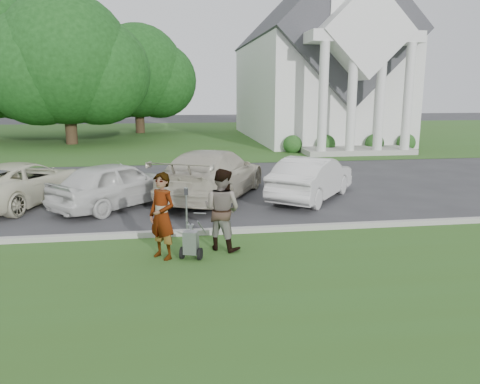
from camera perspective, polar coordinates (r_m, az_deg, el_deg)
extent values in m
plane|color=#333335|center=(11.20, -0.55, -5.94)|extent=(120.00, 120.00, 0.00)
cube|color=#34591E|center=(8.43, 2.30, -12.21)|extent=(80.00, 7.00, 0.01)
cube|color=#34591E|center=(37.73, -6.20, 6.86)|extent=(80.00, 30.00, 0.01)
cube|color=#9E9E93|center=(11.69, -0.92, -4.76)|extent=(80.00, 0.18, 0.15)
cube|color=white|center=(36.08, 8.63, 12.12)|extent=(9.00, 16.00, 7.00)
cube|color=#38383D|center=(36.25, 8.81, 17.65)|extent=(9.19, 17.00, 9.19)
cube|color=#9E9E93|center=(27.61, 13.96, 4.92)|extent=(6.20, 2.60, 0.30)
cylinder|color=white|center=(25.64, 10.08, 10.95)|extent=(0.50, 0.50, 6.00)
cylinder|color=white|center=(26.19, 13.47, 10.83)|extent=(0.50, 0.50, 6.00)
cylinder|color=white|center=(26.82, 16.70, 10.68)|extent=(0.50, 0.50, 6.00)
cylinder|color=white|center=(27.53, 19.77, 10.51)|extent=(0.50, 0.50, 6.00)
cube|color=white|center=(27.37, 14.81, 17.74)|extent=(6.20, 2.00, 0.60)
cube|color=white|center=(27.40, 14.85, 18.36)|extent=(5.09, 2.20, 5.09)
sphere|color=#1E4C19|center=(27.31, 6.43, 5.77)|extent=(1.10, 1.10, 1.10)
sphere|color=#1E4C19|center=(27.89, 10.42, 5.77)|extent=(1.10, 1.10, 1.10)
sphere|color=#1E4C19|center=(28.99, 16.08, 5.74)|extent=(1.10, 1.10, 1.10)
sphere|color=#1E4C19|center=(29.87, 19.59, 5.69)|extent=(1.10, 1.10, 1.10)
cylinder|color=#332316|center=(33.25, -19.96, 8.25)|extent=(0.76, 0.76, 3.20)
sphere|color=#153D12|center=(33.25, -20.47, 14.97)|extent=(8.40, 8.40, 8.40)
sphere|color=#153D12|center=(33.19, -16.97, 13.76)|extent=(6.89, 6.89, 6.89)
sphere|color=#153D12|center=(33.30, -23.40, 13.65)|extent=(7.22, 7.22, 7.22)
sphere|color=#153D12|center=(37.38, -25.45, 13.73)|extent=(7.54, 7.54, 7.54)
cylinder|color=#332316|center=(40.67, -12.14, 9.16)|extent=(0.76, 0.76, 3.00)
sphere|color=#153D12|center=(40.65, -12.37, 14.22)|extent=(7.60, 7.60, 7.60)
sphere|color=#153D12|center=(40.86, -9.84, 13.24)|extent=(6.23, 6.23, 6.23)
sphere|color=#153D12|center=(40.46, -14.57, 13.31)|extent=(6.54, 6.54, 6.54)
cylinder|color=black|center=(10.06, -7.05, -7.37)|extent=(0.14, 0.27, 0.27)
cylinder|color=black|center=(9.96, -4.89, -7.54)|extent=(0.14, 0.27, 0.27)
cylinder|color=#2D2D33|center=(10.01, -5.98, -7.46)|extent=(0.43, 0.17, 0.03)
cube|color=gray|center=(9.93, -6.01, -6.14)|extent=(0.35, 0.32, 0.49)
cone|color=gray|center=(9.83, -6.05, -4.35)|extent=(0.19, 0.19, 0.14)
cylinder|color=#2D2D33|center=(9.81, -6.06, -3.96)|extent=(0.04, 0.04, 0.05)
cylinder|color=gray|center=(10.28, -6.04, -4.21)|extent=(0.23, 0.62, 0.47)
cylinder|color=gray|center=(10.22, -4.70, -4.29)|extent=(0.23, 0.62, 0.47)
cylinder|color=gray|center=(10.49, -4.93, -2.59)|extent=(0.28, 0.11, 0.02)
imported|color=#999999|center=(9.91, -9.47, -2.99)|extent=(0.79, 0.78, 1.84)
imported|color=#999999|center=(10.35, -2.22, -2.21)|extent=(1.12, 1.08, 1.82)
cylinder|color=gray|center=(11.21, -6.52, -3.05)|extent=(0.04, 0.04, 1.10)
cube|color=#2D2D33|center=(11.07, -6.59, 0.06)|extent=(0.09, 0.06, 0.17)
cylinder|color=gray|center=(11.05, -6.61, 0.48)|extent=(0.08, 0.08, 0.03)
imported|color=beige|center=(16.29, -24.95, 1.07)|extent=(3.75, 5.22, 1.32)
imported|color=silver|center=(14.71, -14.80, 0.93)|extent=(4.16, 4.14, 1.43)
imported|color=beige|center=(15.46, -3.37, 2.23)|extent=(4.44, 6.02, 1.62)
imported|color=silver|center=(15.49, 8.76, 1.71)|extent=(3.76, 4.27, 1.40)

